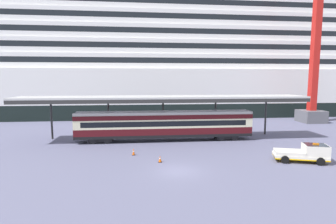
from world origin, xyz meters
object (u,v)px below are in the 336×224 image
Objects in this scene: traffic_cone_near at (134,152)px; traffic_cone_mid at (160,159)px; cruise_ship at (228,66)px; train_carriage at (165,124)px; service_truck at (305,153)px; dockside_crane at (321,28)px.

traffic_cone_near reaches higher than traffic_cone_mid.
traffic_cone_near is at bearing 133.25° from traffic_cone_mid.
train_carriage is at bearing -121.50° from cruise_ship.
traffic_cone_mid is at bearing -46.75° from traffic_cone_near.
service_truck is 18.36m from traffic_cone_near.
traffic_cone_near is at bearing 166.10° from service_truck.
cruise_ship reaches higher than traffic_cone_mid.
cruise_ship is 39.10m from train_carriage.
cruise_ship is 231.76× the size of traffic_cone_mid.
service_truck is (13.61, -11.35, -1.32)m from train_carriage.
dockside_crane is (11.85, -18.99, 6.30)m from cruise_ship.
train_carriage is 0.41× the size of dockside_crane.
cruise_ship is 29.92× the size of service_truck.
traffic_cone_near is at bearing -121.45° from cruise_ship.
traffic_cone_mid is (-1.43, -9.90, -1.96)m from train_carriage.
train_carriage reaches higher than traffic_cone_mid.
cruise_ship is 216.90× the size of traffic_cone_near.
train_carriage is 37.91m from dockside_crane.
dockside_crane reaches higher than traffic_cone_near.
traffic_cone_near is at bearing -150.58° from dockside_crane.
traffic_cone_near is (-4.21, -6.94, -1.93)m from train_carriage.
dockside_crane is at bearing -58.04° from cruise_ship.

